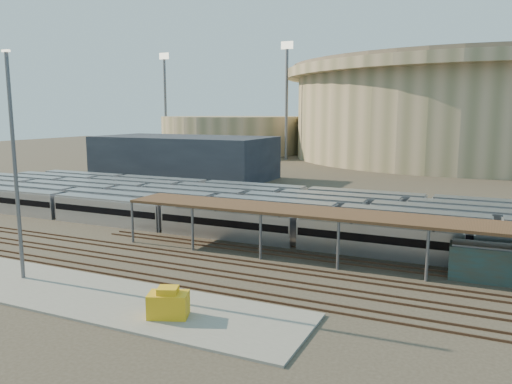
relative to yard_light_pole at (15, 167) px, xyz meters
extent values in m
plane|color=#383026|center=(8.69, 14.24, -10.82)|extent=(420.00, 420.00, 0.00)
cube|color=gray|center=(3.69, -0.76, -10.72)|extent=(50.00, 9.00, 0.20)
cube|color=#BBBAC0|center=(0.80, 22.24, -9.02)|extent=(112.00, 2.90, 3.60)
cube|color=#BBBAC0|center=(17.31, 26.44, -9.02)|extent=(112.00, 2.90, 3.60)
cube|color=#BBBAC0|center=(3.54, 30.64, -9.02)|extent=(112.00, 2.90, 3.60)
cube|color=#BBBAC0|center=(6.58, 34.84, -9.02)|extent=(112.00, 2.90, 3.60)
cube|color=#BBBAC0|center=(10.71, 39.04, -9.02)|extent=(112.00, 2.90, 3.60)
cube|color=#BBBAC0|center=(13.63, 43.24, -9.02)|extent=(112.00, 2.90, 3.60)
cylinder|color=#5C5C61|center=(0.69, 15.54, -8.32)|extent=(0.30, 0.30, 5.00)
cylinder|color=#5C5C61|center=(0.69, 20.94, -8.32)|extent=(0.30, 0.30, 5.00)
cylinder|color=#5C5C61|center=(9.26, 15.54, -8.32)|extent=(0.30, 0.30, 5.00)
cylinder|color=#5C5C61|center=(9.26, 20.94, -8.32)|extent=(0.30, 0.30, 5.00)
cylinder|color=#5C5C61|center=(17.83, 15.54, -8.32)|extent=(0.30, 0.30, 5.00)
cylinder|color=#5C5C61|center=(17.83, 20.94, -8.32)|extent=(0.30, 0.30, 5.00)
cylinder|color=#5C5C61|center=(26.41, 15.54, -8.32)|extent=(0.30, 0.30, 5.00)
cylinder|color=#5C5C61|center=(26.41, 20.94, -8.32)|extent=(0.30, 0.30, 5.00)
cylinder|color=#5C5C61|center=(34.98, 15.54, -8.32)|extent=(0.30, 0.30, 5.00)
cylinder|color=#5C5C61|center=(34.98, 20.94, -8.32)|extent=(0.30, 0.30, 5.00)
cube|color=#3C2918|center=(30.69, 18.24, -5.67)|extent=(60.00, 6.00, 0.30)
cube|color=#4C3323|center=(8.69, 12.49, -10.73)|extent=(170.00, 0.12, 0.18)
cube|color=#4C3323|center=(8.69, 13.99, -10.73)|extent=(170.00, 0.12, 0.18)
cube|color=#4C3323|center=(8.69, 8.49, -10.73)|extent=(170.00, 0.12, 0.18)
cube|color=#4C3323|center=(8.69, 9.99, -10.73)|extent=(170.00, 0.12, 0.18)
cube|color=#4C3323|center=(8.69, 4.49, -10.73)|extent=(170.00, 0.12, 0.18)
cube|color=#4C3323|center=(8.69, 5.99, -10.73)|extent=(170.00, 0.12, 0.18)
cylinder|color=tan|center=(33.69, 154.24, 3.18)|extent=(116.00, 116.00, 28.00)
cylinder|color=tan|center=(33.69, 154.24, 18.68)|extent=(124.00, 124.00, 3.00)
cylinder|color=#6A5C4B|center=(33.69, 154.24, 20.93)|extent=(120.00, 120.00, 1.50)
cylinder|color=tan|center=(-51.31, 144.24, -3.82)|extent=(56.00, 56.00, 14.00)
cube|color=#1E232D|center=(-26.31, 69.24, -5.82)|extent=(42.00, 20.00, 10.00)
cylinder|color=#5C5C61|center=(-21.31, 124.24, 7.18)|extent=(1.00, 1.00, 36.00)
cube|color=#FFF2CC|center=(-21.31, 124.24, 26.38)|extent=(4.00, 0.60, 2.40)
cylinder|color=#5C5C61|center=(-76.31, 134.24, 7.18)|extent=(1.00, 1.00, 36.00)
cube|color=#FFF2CC|center=(-76.31, 134.24, 26.38)|extent=(4.00, 0.60, 2.40)
cylinder|color=#5C5C61|center=(-1.31, 174.24, 7.18)|extent=(1.00, 1.00, 36.00)
cube|color=#FFF2CC|center=(-1.31, 174.24, 26.38)|extent=(4.00, 0.60, 2.40)
cylinder|color=#5C5C61|center=(0.00, 0.00, -0.18)|extent=(0.36, 0.36, 20.87)
cube|color=#FFF2CC|center=(0.00, 0.00, 10.35)|extent=(0.80, 0.30, 0.20)
cube|color=gold|center=(17.84, -1.89, -9.67)|extent=(3.51, 2.87, 1.89)
camera|label=1|loc=(39.15, -32.24, 5.01)|focal=35.00mm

